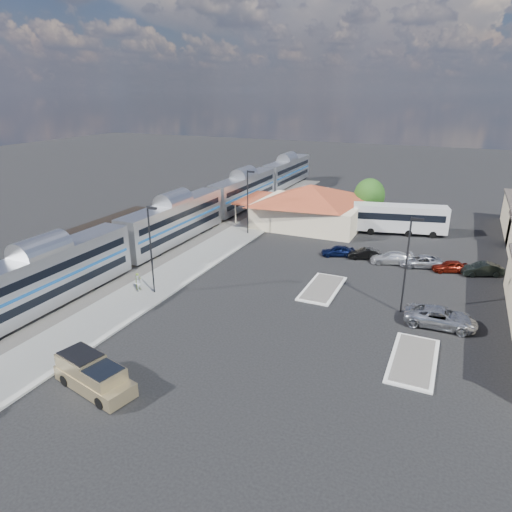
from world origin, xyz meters
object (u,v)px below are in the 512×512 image
at_px(station_depot, 310,205).
at_px(pickup_truck, 94,376).
at_px(suv, 440,317).
at_px(coach_bus, 400,217).

xyz_separation_m(station_depot, pickup_truck, (-0.83, -44.39, -2.11)).
height_order(station_depot, pickup_truck, station_depot).
distance_m(pickup_truck, suv, 28.17).
height_order(suv, coach_bus, coach_bus).
bearing_deg(station_depot, suv, -51.82).
distance_m(station_depot, pickup_truck, 44.45).
height_order(station_depot, suv, station_depot).
relative_size(pickup_truck, suv, 1.09).
relative_size(station_depot, coach_bus, 1.40).
height_order(pickup_truck, suv, pickup_truck).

